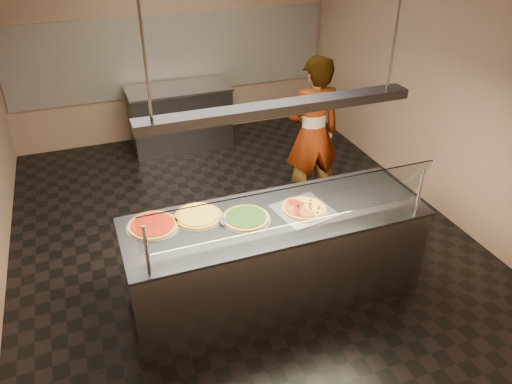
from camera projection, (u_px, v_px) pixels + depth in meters
name	position (u px, v px, depth m)	size (l,w,h in m)	color
ground	(237.00, 231.00, 5.88)	(5.00, 6.00, 0.02)	black
wall_back	(171.00, 41.00, 7.53)	(5.00, 0.02, 3.00)	#9C7D65
wall_front	(409.00, 304.00, 2.69)	(5.00, 0.02, 3.00)	#9C7D65
wall_right	(436.00, 83.00, 5.86)	(0.02, 6.00, 3.00)	#9C7D65
tile_band	(173.00, 55.00, 7.61)	(4.90, 0.02, 1.20)	silver
serving_counter	(275.00, 256.00, 4.70)	(2.74, 0.94, 0.93)	#B7B7BC
sneeze_guard	(293.00, 207.00, 4.04)	(2.50, 0.18, 0.54)	#B7B7BC
perforated_tray	(304.00, 210.00, 4.53)	(0.56, 0.56, 0.01)	silver
half_pizza_pepperoni	(294.00, 209.00, 4.49)	(0.26, 0.43, 0.05)	#9F6E28
half_pizza_sausage	(314.00, 206.00, 4.55)	(0.26, 0.43, 0.04)	#9F6E28
pizza_spinach	(246.00, 217.00, 4.41)	(0.44, 0.44, 0.03)	silver
pizza_cheese	(198.00, 216.00, 4.44)	(0.45, 0.45, 0.03)	silver
pizza_tomato	(153.00, 225.00, 4.31)	(0.46, 0.46, 0.03)	silver
pizza_spatula	(219.00, 217.00, 4.39)	(0.17, 0.23, 0.02)	#B7B7BC
prep_table	(180.00, 117.00, 7.67)	(1.53, 0.74, 0.93)	#424248
worker	(313.00, 134.00, 5.96)	(0.69, 0.45, 1.89)	#302F36
heat_lamp_housing	(279.00, 108.00, 3.94)	(2.30, 0.18, 0.08)	#424248
lamp_rod_left	(144.00, 51.00, 3.36)	(0.02, 0.02, 1.01)	#B7B7BC
lamp_rod_right	(396.00, 27.00, 3.96)	(0.02, 0.02, 1.01)	#B7B7BC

